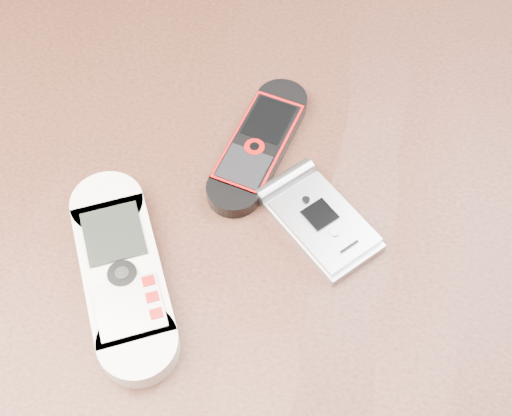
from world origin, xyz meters
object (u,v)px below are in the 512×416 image
object	(u,v)px
table	(251,275)
nokia_black_red	(259,144)
motorola_razr	(321,222)
nokia_white	(122,272)

from	to	relation	value
table	nokia_black_red	world-z (taller)	nokia_black_red
nokia_black_red	motorola_razr	bearing A→B (deg)	-34.08
nokia_white	nokia_black_red	world-z (taller)	nokia_white
nokia_white	nokia_black_red	size ratio (longest dim) A/B	1.21
nokia_black_red	nokia_white	bearing A→B (deg)	-106.80
table	motorola_razr	distance (m)	0.13
table	nokia_white	world-z (taller)	nokia_white
table	nokia_white	bearing A→B (deg)	-139.25
nokia_white	motorola_razr	world-z (taller)	nokia_white
nokia_white	nokia_black_red	distance (m)	0.16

